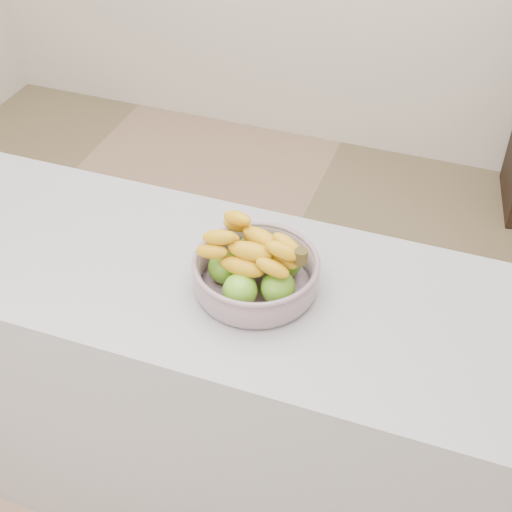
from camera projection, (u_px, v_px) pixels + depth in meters
The scene contains 3 objects.
ground at pixel (194, 430), 2.47m from camera, with size 4.00×4.00×0.00m, color #98765D.
counter at pixel (165, 378), 2.07m from camera, with size 2.00×0.60×0.90m, color #A0A0A8.
fruit_bowl at pixel (256, 270), 1.67m from camera, with size 0.30×0.30×0.16m.
Camera 1 is at (0.70, -1.32, 2.07)m, focal length 50.00 mm.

